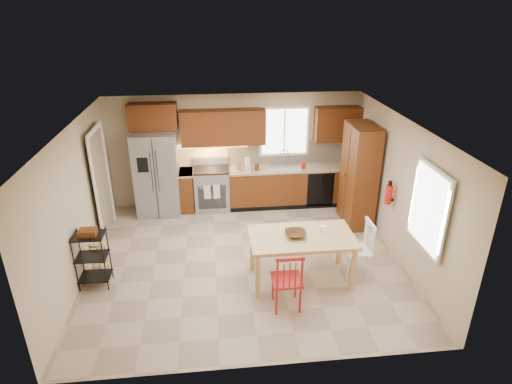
{
  "coord_description": "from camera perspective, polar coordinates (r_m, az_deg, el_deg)",
  "views": [
    {
      "loc": [
        -0.51,
        -6.56,
        4.3
      ],
      "look_at": [
        0.24,
        0.4,
        1.15
      ],
      "focal_mm": 30.0,
      "sensor_mm": 36.0,
      "label": 1
    }
  ],
  "objects": [
    {
      "name": "table_jar",
      "position": [
        7.1,
        8.9,
        -5.03
      ],
      "size": [
        0.13,
        0.13,
        0.16
      ],
      "primitive_type": "cylinder",
      "rotation": [
        0.0,
        0.0,
        0.01
      ],
      "color": "white",
      "rests_on": "dining_table"
    },
    {
      "name": "chair_red",
      "position": [
        6.53,
        4.13,
        -11.47
      ],
      "size": [
        0.47,
        0.47,
        0.99
      ],
      "primitive_type": null,
      "rotation": [
        0.0,
        0.0,
        0.01
      ],
      "color": "#AE1E1A",
      "rests_on": "floor"
    },
    {
      "name": "wall_front",
      "position": [
        5.11,
        0.8,
        -12.48
      ],
      "size": [
        5.5,
        0.02,
        2.5
      ],
      "primitive_type": "cube",
      "color": "#CCB793",
      "rests_on": "ground"
    },
    {
      "name": "doorway",
      "position": [
        8.78,
        -19.95,
        0.96
      ],
      "size": [
        0.04,
        0.95,
        2.1
      ],
      "primitive_type": "cube",
      "color": "#8C7A59",
      "rests_on": "wall_left"
    },
    {
      "name": "chair_white",
      "position": [
        7.41,
        13.21,
        -7.42
      ],
      "size": [
        0.47,
        0.47,
        0.99
      ],
      "primitive_type": null,
      "rotation": [
        0.0,
        0.0,
        1.58
      ],
      "color": "white",
      "rests_on": "floor"
    },
    {
      "name": "window_right",
      "position": [
        6.9,
        22.05,
        -2.09
      ],
      "size": [
        0.04,
        1.02,
        1.32
      ],
      "primitive_type": "cube",
      "color": "white",
      "rests_on": "wall_right"
    },
    {
      "name": "base_cabinet_narrow",
      "position": [
        9.59,
        -9.19,
        0.22
      ],
      "size": [
        0.3,
        0.6,
        0.9
      ],
      "primitive_type": "cube",
      "color": "#643412",
      "rests_on": "floor"
    },
    {
      "name": "refrigerator",
      "position": [
        9.4,
        -13.04,
        2.43
      ],
      "size": [
        0.92,
        0.75,
        1.82
      ],
      "primitive_type": "cube",
      "color": "gray",
      "rests_on": "floor"
    },
    {
      "name": "ceiling",
      "position": [
        6.82,
        -1.7,
        8.91
      ],
      "size": [
        5.5,
        5.0,
        0.02
      ],
      "primitive_type": "cube",
      "color": "silver",
      "rests_on": "ground"
    },
    {
      "name": "canister_steel",
      "position": [
        9.34,
        -2.35,
        3.44
      ],
      "size": [
        0.11,
        0.11,
        0.18
      ],
      "primitive_type": "cylinder",
      "color": "gray",
      "rests_on": "base_cabinet_run"
    },
    {
      "name": "dining_table",
      "position": [
        7.17,
        5.99,
        -8.79
      ],
      "size": [
        1.69,
        0.96,
        0.82
      ],
      "primitive_type": null,
      "rotation": [
        0.0,
        0.0,
        0.01
      ],
      "color": "tan",
      "rests_on": "floor"
    },
    {
      "name": "dishwasher",
      "position": [
        9.6,
        8.59,
        0.29
      ],
      "size": [
        0.6,
        0.02,
        0.78
      ],
      "primitive_type": "cube",
      "color": "black",
      "rests_on": "floor"
    },
    {
      "name": "wall_right",
      "position": [
        7.94,
        18.62,
        0.28
      ],
      "size": [
        0.02,
        5.0,
        2.5
      ],
      "primitive_type": "cube",
      "color": "#CCB793",
      "rests_on": "ground"
    },
    {
      "name": "canister_wood",
      "position": [
        9.35,
        0.12,
        3.35
      ],
      "size": [
        0.1,
        0.1,
        0.14
      ],
      "primitive_type": "cylinder",
      "color": "#4B2B14",
      "rests_on": "base_cabinet_run"
    },
    {
      "name": "utility_cart",
      "position": [
        7.44,
        -20.95,
        -8.38
      ],
      "size": [
        0.5,
        0.39,
        0.98
      ],
      "primitive_type": null,
      "rotation": [
        0.0,
        0.0,
        -0.02
      ],
      "color": "black",
      "rests_on": "floor"
    },
    {
      "name": "bar_stool",
      "position": [
        7.81,
        -20.19,
        -8.16
      ],
      "size": [
        0.35,
        0.35,
        0.62
      ],
      "primitive_type": null,
      "rotation": [
        0.0,
        0.0,
        -0.18
      ],
      "color": "tan",
      "rests_on": "floor"
    },
    {
      "name": "window_back",
      "position": [
        9.56,
        3.79,
        8.07
      ],
      "size": [
        1.12,
        0.04,
        1.12
      ],
      "primitive_type": "cube",
      "color": "white",
      "rests_on": "wall_back"
    },
    {
      "name": "base_cabinet_run",
      "position": [
        9.74,
        4.98,
        0.84
      ],
      "size": [
        2.92,
        0.6,
        0.9
      ],
      "primitive_type": "cube",
      "color": "#643412",
      "rests_on": "floor"
    },
    {
      "name": "paper_towel",
      "position": [
        9.33,
        -1.13,
        3.77
      ],
      "size": [
        0.12,
        0.12,
        0.28
      ],
      "primitive_type": "cylinder",
      "color": "white",
      "rests_on": "base_cabinet_run"
    },
    {
      "name": "backsplash",
      "position": [
        9.74,
        4.82,
        5.42
      ],
      "size": [
        2.92,
        0.03,
        0.55
      ],
      "primitive_type": "cube",
      "color": "beige",
      "rests_on": "wall_back"
    },
    {
      "name": "soap_bottle",
      "position": [
        9.48,
        6.34,
        3.67
      ],
      "size": [
        0.09,
        0.09,
        0.19
      ],
      "primitive_type": "imported",
      "color": "red",
      "rests_on": "base_cabinet_run"
    },
    {
      "name": "floor",
      "position": [
        7.86,
        -1.47,
        -8.95
      ],
      "size": [
        5.5,
        5.5,
        0.0
      ],
      "primitive_type": "plane",
      "color": "tan",
      "rests_on": "ground"
    },
    {
      "name": "table_bowl",
      "position": [
        6.93,
        5.28,
        -5.93
      ],
      "size": [
        0.34,
        0.34,
        0.08
      ],
      "primitive_type": "imported",
      "rotation": [
        0.0,
        0.0,
        0.01
      ],
      "color": "#4B2B14",
      "rests_on": "dining_table"
    },
    {
      "name": "pantry",
      "position": [
        8.91,
        13.55,
        2.13
      ],
      "size": [
        0.5,
        0.95,
        2.1
      ],
      "primitive_type": "cube",
      "color": "#643412",
      "rests_on": "floor"
    },
    {
      "name": "range_stove",
      "position": [
        9.55,
        -5.9,
        0.38
      ],
      "size": [
        0.76,
        0.63,
        0.92
      ],
      "primitive_type": "cube",
      "color": "gray",
      "rests_on": "floor"
    },
    {
      "name": "upper_over_fridge",
      "position": [
        9.23,
        -13.61,
        9.76
      ],
      "size": [
        1.0,
        0.35,
        0.55
      ],
      "primitive_type": "cube",
      "color": "#58260E",
      "rests_on": "wall_back"
    },
    {
      "name": "undercab_glow",
      "position": [
        9.32,
        -6.17,
        6.14
      ],
      "size": [
        1.6,
        0.3,
        0.01
      ],
      "primitive_type": "cube",
      "color": "#FFBF66",
      "rests_on": "wall_back"
    },
    {
      "name": "fire_extinguisher",
      "position": [
        8.07,
        17.29,
        -0.3
      ],
      "size": [
        0.12,
        0.12,
        0.36
      ],
      "primitive_type": "cylinder",
      "color": "red",
      "rests_on": "wall_right"
    },
    {
      "name": "wall_left",
      "position": [
        7.58,
        -22.79,
        -1.55
      ],
      "size": [
        0.02,
        5.0,
        2.5
      ],
      "primitive_type": "cube",
      "color": "#CCB793",
      "rests_on": "ground"
    },
    {
      "name": "upper_left_block",
      "position": [
        9.23,
        -4.39,
        8.59
      ],
      "size": [
        1.8,
        0.35,
        0.75
      ],
      "primitive_type": "cube",
      "color": "#58260E",
      "rests_on": "wall_back"
    },
    {
      "name": "upper_right_block",
      "position": [
        9.63,
        10.82,
        8.9
      ],
      "size": [
        1.0,
        0.35,
        0.75
      ],
      "primitive_type": "cube",
      "color": "#58260E",
      "rests_on": "wall_back"
    },
    {
      "name": "wall_back",
      "position": [
        9.58,
        -2.82,
        5.62
      ],
      "size": [
        5.5,
        0.02,
        2.5
      ],
      "primitive_type": "cube",
      "color": "#CCB793",
      "rests_on": "ground"
    },
    {
      "name": "sink",
      "position": [
        9.55,
        3.95,
        3.05
      ],
      "size": [
        0.62,
        0.46,
        0.16
      ],
      "primitive_type": "cube",
      "color": "gray",
      "rests_on": "base_cabinet_run"
    }
  ]
}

